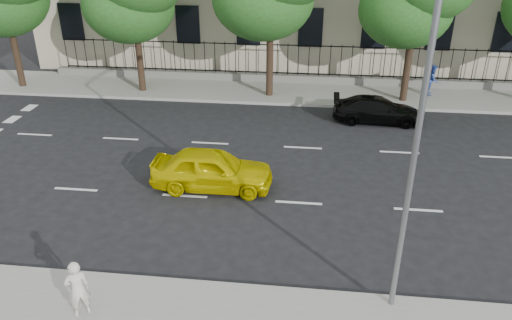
# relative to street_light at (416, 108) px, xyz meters

# --- Properties ---
(ground) EXTENTS (120.00, 120.00, 0.00)m
(ground) POSITION_rel_street_light_xyz_m (-2.50, 1.77, -5.15)
(ground) COLOR black
(ground) RESTS_ON ground
(far_sidewalk) EXTENTS (60.00, 4.00, 0.15)m
(far_sidewalk) POSITION_rel_street_light_xyz_m (-2.50, 15.77, -5.07)
(far_sidewalk) COLOR gray
(far_sidewalk) RESTS_ON ground
(lane_markings) EXTENTS (49.60, 4.62, 0.01)m
(lane_markings) POSITION_rel_street_light_xyz_m (-2.50, 6.52, -5.14)
(lane_markings) COLOR silver
(lane_markings) RESTS_ON ground
(iron_fence) EXTENTS (30.00, 0.50, 2.20)m
(iron_fence) POSITION_rel_street_light_xyz_m (-2.50, 17.47, -4.50)
(iron_fence) COLOR slate
(iron_fence) RESTS_ON far_sidewalk
(street_light) EXTENTS (0.25, 3.32, 8.05)m
(street_light) POSITION_rel_street_light_xyz_m (0.00, 0.00, 0.00)
(street_light) COLOR slate
(street_light) RESTS_ON near_sidewalk
(yellow_taxi) EXTENTS (4.33, 1.79, 1.47)m
(yellow_taxi) POSITION_rel_street_light_xyz_m (-5.64, 5.00, -4.41)
(yellow_taxi) COLOR #D5C300
(yellow_taxi) RESTS_ON ground
(black_sedan) EXTENTS (4.18, 1.79, 1.20)m
(black_sedan) POSITION_rel_street_light_xyz_m (0.86, 12.12, -4.55)
(black_sedan) COLOR black
(black_sedan) RESTS_ON ground
(woman_near) EXTENTS (0.68, 0.63, 1.55)m
(woman_near) POSITION_rel_street_light_xyz_m (-7.55, -1.78, -4.22)
(woman_near) COLOR beige
(woman_near) RESTS_ON near_sidewalk
(pedestrian_far) EXTENTS (0.77, 0.90, 1.61)m
(pedestrian_far) POSITION_rel_street_light_xyz_m (4.09, 16.06, -4.19)
(pedestrian_far) COLOR #29429D
(pedestrian_far) RESTS_ON far_sidewalk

